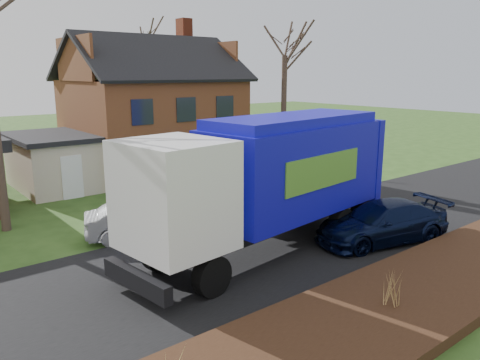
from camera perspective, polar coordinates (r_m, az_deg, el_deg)
ground at (r=17.26m, az=6.50°, el=-7.25°), size 120.00×120.00×0.00m
road at (r=17.26m, az=6.50°, el=-7.22°), size 80.00×7.00×0.02m
mulch_verge at (r=14.28m, az=22.07°, el=-11.96°), size 80.00×3.50×0.30m
main_house at (r=28.50m, az=-11.46°, el=8.86°), size 12.95×8.95×9.26m
garbage_truck at (r=15.69m, az=3.97°, el=0.64°), size 10.79×4.07×4.51m
silver_sedan at (r=17.55m, az=-11.67°, el=-4.74°), size 4.40×2.82×1.37m
navy_wagon at (r=17.51m, az=16.96°, el=-4.94°), size 5.36×3.27×1.45m
tree_front_east at (r=27.69m, az=5.54°, el=17.20°), size 3.55×3.55×9.86m
tree_back at (r=37.13m, az=-11.61°, el=17.32°), size 3.38×3.38×10.71m
grass_clump_mid at (r=12.45m, az=17.88°, el=-12.39°), size 0.32×0.26×0.88m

